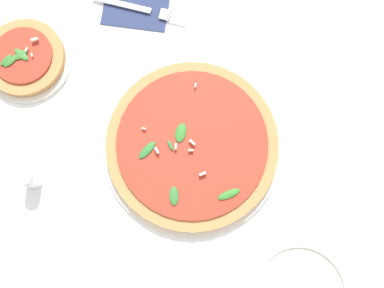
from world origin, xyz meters
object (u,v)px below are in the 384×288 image
pizza_arugula_main (192,145)px  pizza_personal_side (25,59)px  wine_glass (153,276)px  fork (139,8)px  shaker_pepper (30,179)px

pizza_arugula_main → pizza_personal_side: bearing=161.9°
pizza_arugula_main → pizza_personal_side: 0.40m
pizza_personal_side → wine_glass: size_ratio=1.05×
wine_glass → fork: 0.56m
wine_glass → fork: bearing=105.0°
pizza_personal_side → shaker_pepper: 0.26m
pizza_arugula_main → pizza_personal_side: size_ratio=1.95×
pizza_arugula_main → wine_glass: wine_glass is taller
pizza_personal_side → fork: size_ratio=0.88×
pizza_arugula_main → fork: size_ratio=1.72×
fork → shaker_pepper: size_ratio=3.19×
pizza_arugula_main → wine_glass: size_ratio=2.05×
pizza_personal_side → fork: pizza_personal_side is taller
wine_glass → shaker_pepper: 0.32m
pizza_personal_side → shaker_pepper: size_ratio=2.81×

